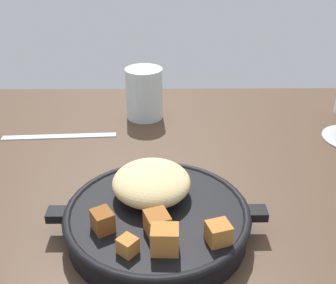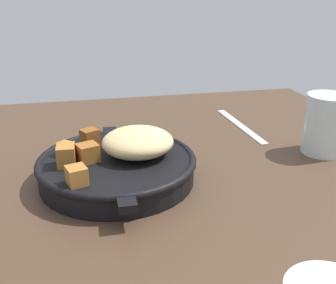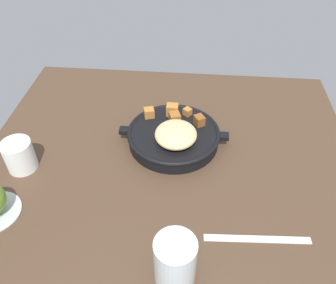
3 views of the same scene
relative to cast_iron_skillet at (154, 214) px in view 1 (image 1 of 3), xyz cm
name	(u,v)px [view 1 (image 1 of 3)]	position (x,y,z in cm)	size (l,w,h in cm)	color
ground_plane	(162,199)	(1.07, 8.76, -4.05)	(95.91, 90.47, 2.40)	#473323
cast_iron_skillet	(154,214)	(0.00, 0.00, 0.00)	(28.92, 24.59, 7.93)	black
butter_knife	(58,136)	(-19.41, 27.92, -2.67)	(22.02, 1.60, 0.36)	silver
water_glass_tall	(143,93)	(-3.06, 37.22, 2.50)	(7.75, 7.75, 10.69)	silver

